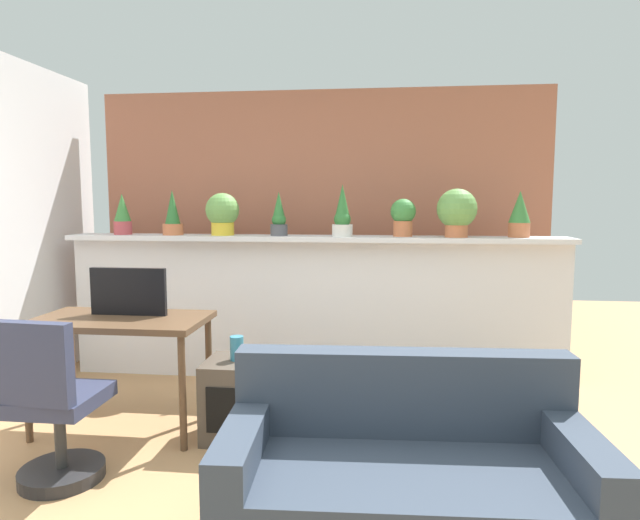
# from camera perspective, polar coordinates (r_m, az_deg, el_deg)

# --- Properties ---
(ground_plane) EXTENTS (12.00, 12.00, 0.00)m
(ground_plane) POSITION_cam_1_polar(r_m,az_deg,el_deg) (2.93, -6.20, -24.61)
(ground_plane) COLOR tan
(divider_wall) EXTENTS (4.11, 0.16, 1.17)m
(divider_wall) POSITION_cam_1_polar(r_m,az_deg,el_deg) (4.58, -0.76, -5.26)
(divider_wall) COLOR silver
(divider_wall) RESTS_ON ground
(plant_shelf) EXTENTS (4.11, 0.34, 0.04)m
(plant_shelf) POSITION_cam_1_polar(r_m,az_deg,el_deg) (4.46, -0.83, 2.29)
(plant_shelf) COLOR silver
(plant_shelf) RESTS_ON divider_wall
(brick_wall_behind) EXTENTS (4.11, 0.10, 2.50)m
(brick_wall_behind) POSITION_cam_1_polar(r_m,az_deg,el_deg) (5.09, 0.09, 3.45)
(brick_wall_behind) COLOR #AD664C
(brick_wall_behind) RESTS_ON ground
(potted_plant_0) EXTENTS (0.15, 0.15, 0.35)m
(potted_plant_0) POSITION_cam_1_polar(r_m,az_deg,el_deg) (4.92, -20.04, 4.49)
(potted_plant_0) COLOR #B7474C
(potted_plant_0) RESTS_ON plant_shelf
(potted_plant_1) EXTENTS (0.17, 0.17, 0.38)m
(potted_plant_1) POSITION_cam_1_polar(r_m,az_deg,el_deg) (4.74, -15.22, 4.55)
(potted_plant_1) COLOR #C66B42
(potted_plant_1) RESTS_ON plant_shelf
(potted_plant_2) EXTENTS (0.28, 0.28, 0.35)m
(potted_plant_2) POSITION_cam_1_polar(r_m,az_deg,el_deg) (4.61, -10.21, 4.92)
(potted_plant_2) COLOR gold
(potted_plant_2) RESTS_ON plant_shelf
(potted_plant_3) EXTENTS (0.14, 0.14, 0.36)m
(potted_plant_3) POSITION_cam_1_polar(r_m,az_deg,el_deg) (4.49, -4.34, 4.47)
(potted_plant_3) COLOR #4C4C51
(potted_plant_3) RESTS_ON plant_shelf
(potted_plant_4) EXTENTS (0.17, 0.17, 0.42)m
(potted_plant_4) POSITION_cam_1_polar(r_m,az_deg,el_deg) (4.39, 2.37, 4.72)
(potted_plant_4) COLOR silver
(potted_plant_4) RESTS_ON plant_shelf
(potted_plant_5) EXTENTS (0.20, 0.20, 0.30)m
(potted_plant_5) POSITION_cam_1_polar(r_m,az_deg,el_deg) (4.44, 8.72, 4.61)
(potted_plant_5) COLOR #C66B42
(potted_plant_5) RESTS_ON plant_shelf
(potted_plant_6) EXTENTS (0.31, 0.31, 0.38)m
(potted_plant_6) POSITION_cam_1_polar(r_m,az_deg,el_deg) (4.42, 14.18, 5.03)
(potted_plant_6) COLOR #C66B42
(potted_plant_6) RESTS_ON plant_shelf
(potted_plant_7) EXTENTS (0.17, 0.17, 0.37)m
(potted_plant_7) POSITION_cam_1_polar(r_m,az_deg,el_deg) (4.56, 20.23, 4.56)
(potted_plant_7) COLOR #C66B42
(potted_plant_7) RESTS_ON plant_shelf
(desk) EXTENTS (1.10, 0.60, 0.75)m
(desk) POSITION_cam_1_polar(r_m,az_deg,el_deg) (3.77, -20.20, -6.94)
(desk) COLOR brown
(desk) RESTS_ON ground
(tv_monitor) EXTENTS (0.51, 0.04, 0.31)m
(tv_monitor) POSITION_cam_1_polar(r_m,az_deg,el_deg) (3.78, -19.48, -3.14)
(tv_monitor) COLOR black
(tv_monitor) RESTS_ON desk
(office_chair) EXTENTS (0.46, 0.46, 0.91)m
(office_chair) POSITION_cam_1_polar(r_m,az_deg,el_deg) (3.27, -26.35, -14.30)
(office_chair) COLOR #262628
(office_chair) RESTS_ON ground
(side_cube_shelf) EXTENTS (0.40, 0.41, 0.50)m
(side_cube_shelf) POSITION_cam_1_polar(r_m,az_deg,el_deg) (3.58, -8.65, -14.24)
(side_cube_shelf) COLOR #4C4238
(side_cube_shelf) RESTS_ON ground
(vase_on_shelf) EXTENTS (0.09, 0.09, 0.15)m
(vase_on_shelf) POSITION_cam_1_polar(r_m,az_deg,el_deg) (3.50, -8.73, -9.14)
(vase_on_shelf) COLOR teal
(vase_on_shelf) RESTS_ON side_cube_shelf
(couch) EXTENTS (1.60, 0.84, 0.80)m
(couch) POSITION_cam_1_polar(r_m,az_deg,el_deg) (2.56, 8.99, -22.19)
(couch) COLOR #333D4C
(couch) RESTS_ON ground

